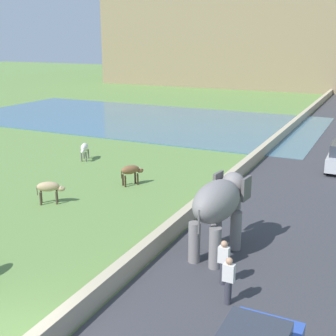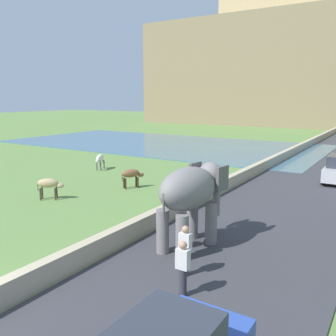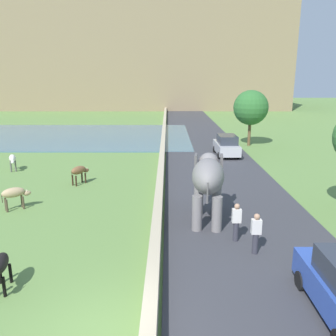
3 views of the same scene
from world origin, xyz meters
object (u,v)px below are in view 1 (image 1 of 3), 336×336
at_px(person_beside_elephant, 224,262).
at_px(cow_tan, 49,188).
at_px(person_trailing, 228,280).
at_px(cow_brown, 131,171).
at_px(cow_white, 84,148).
at_px(elephant, 219,204).

distance_m(person_beside_elephant, cow_tan, 10.93).
relative_size(person_trailing, cow_tan, 1.22).
xyz_separation_m(cow_tan, cow_brown, (2.14, 4.33, 0.00)).
bearing_deg(cow_brown, person_beside_elephant, -44.10).
distance_m(cow_white, cow_brown, 6.38).
distance_m(person_beside_elephant, cow_brown, 11.39).
height_order(person_beside_elephant, cow_brown, person_beside_elephant).
relative_size(elephant, cow_brown, 2.64).
xyz_separation_m(person_beside_elephant, cow_tan, (-10.32, 3.59, -0.04)).
relative_size(elephant, person_trailing, 2.17).
distance_m(elephant, person_trailing, 3.63).
relative_size(cow_white, cow_brown, 1.04).
height_order(elephant, cow_brown, elephant).
bearing_deg(person_beside_elephant, person_trailing, -63.54).
distance_m(elephant, cow_white, 15.70).
distance_m(person_trailing, cow_white, 18.72).
xyz_separation_m(elephant, cow_tan, (-9.40, 1.52, -1.20)).
distance_m(cow_tan, cow_brown, 4.83).
distance_m(cow_white, cow_tan, 8.27).
bearing_deg(elephant, cow_white, 144.56).
xyz_separation_m(person_beside_elephant, cow_brown, (-8.18, 7.92, -0.04)).
bearing_deg(person_beside_elephant, cow_brown, 135.90).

